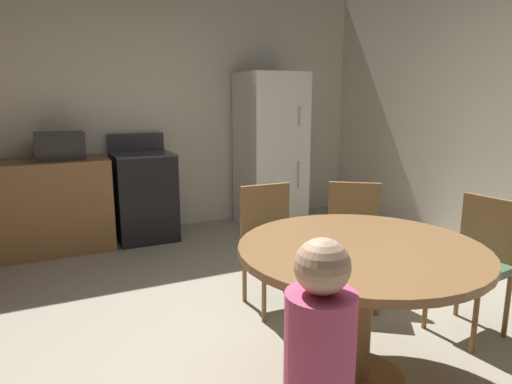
{
  "coord_description": "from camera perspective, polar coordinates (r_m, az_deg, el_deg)",
  "views": [
    {
      "loc": [
        -1.12,
        -2.06,
        1.49
      ],
      "look_at": [
        0.29,
        0.86,
        0.81
      ],
      "focal_mm": 31.73,
      "sensor_mm": 36.0,
      "label": 1
    }
  ],
  "objects": [
    {
      "name": "dining_table",
      "position": [
        2.39,
        12.98,
        -10.1
      ],
      "size": [
        1.24,
        1.24,
        0.76
      ],
      "color": "olive",
      "rests_on": "ground"
    },
    {
      "name": "kitchen_counter",
      "position": [
        4.84,
        -29.32,
        -2.04
      ],
      "size": [
        1.93,
        0.6,
        0.9
      ],
      "primitive_type": "cube",
      "color": "olive",
      "rests_on": "ground"
    },
    {
      "name": "refrigerator",
      "position": [
        5.3,
        1.83,
        5.31
      ],
      "size": [
        0.68,
        0.68,
        1.76
      ],
      "color": "white",
      "rests_on": "ground"
    },
    {
      "name": "microwave",
      "position": [
        4.74,
        -23.51,
        5.37
      ],
      "size": [
        0.44,
        0.32,
        0.26
      ],
      "primitive_type": "cube",
      "color": "#2D2B28",
      "rests_on": "kitchen_counter"
    },
    {
      "name": "wall_back",
      "position": [
        5.24,
        -13.6,
        10.06
      ],
      "size": [
        5.49,
        0.12,
        2.7
      ],
      "primitive_type": "cube",
      "color": "silver",
      "rests_on": "ground"
    },
    {
      "name": "oven_range",
      "position": [
        4.92,
        -13.94,
        -0.43
      ],
      "size": [
        0.6,
        0.6,
        1.1
      ],
      "color": "black",
      "rests_on": "ground"
    },
    {
      "name": "chair_east",
      "position": [
        3.21,
        26.06,
        -7.32
      ],
      "size": [
        0.44,
        0.44,
        0.87
      ],
      "rotation": [
        0.0,
        0.0,
        3.26
      ],
      "color": "olive",
      "rests_on": "ground"
    },
    {
      "name": "chair_north",
      "position": [
        3.26,
        2.0,
        -5.78
      ],
      "size": [
        0.41,
        0.41,
        0.87
      ],
      "rotation": [
        0.0,
        0.0,
        4.68
      ],
      "color": "olive",
      "rests_on": "ground"
    },
    {
      "name": "ground_plane",
      "position": [
        2.78,
        2.46,
        -20.51
      ],
      "size": [
        14.0,
        14.0,
        0.0
      ],
      "primitive_type": "plane",
      "color": "#A89E89"
    },
    {
      "name": "chair_northeast",
      "position": [
        3.4,
        12.15,
        -5.29
      ],
      "size": [
        0.56,
        0.56,
        0.87
      ],
      "rotation": [
        0.0,
        0.0,
        4.08
      ],
      "color": "olive",
      "rests_on": "ground"
    }
  ]
}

